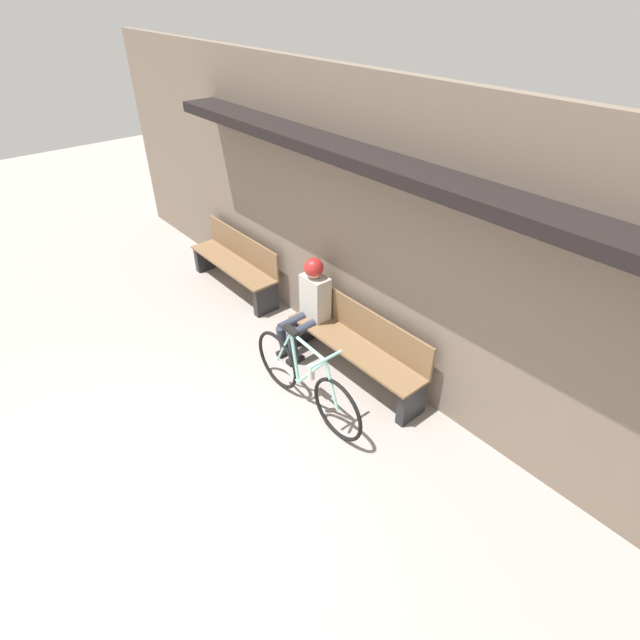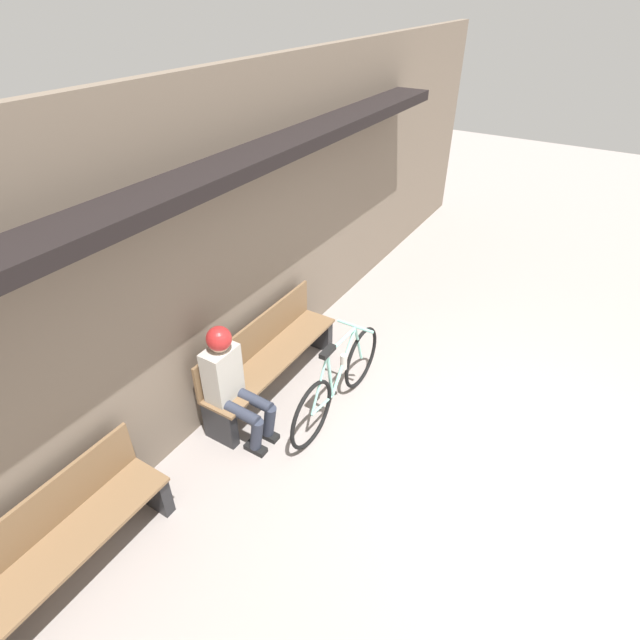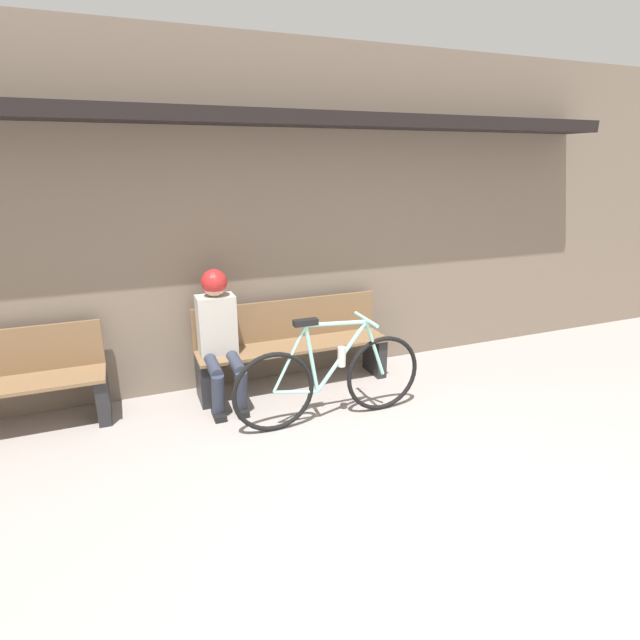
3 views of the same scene
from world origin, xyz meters
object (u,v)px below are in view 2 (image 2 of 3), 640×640
Objects in this scene: park_bench_near at (269,357)px; bicycle at (338,381)px; park_bench_far at (53,552)px; person_seated at (230,378)px.

park_bench_near is 0.82m from bicycle.
park_bench_near is 1.10× the size of bicycle.
bicycle is at bearing -17.10° from park_bench_far.
park_bench_near is 0.80m from person_seated.
person_seated is (-0.73, -0.11, 0.30)m from park_bench_near.
person_seated reaches higher than bicycle.
park_bench_near and park_bench_far have the same top height.
person_seated is 0.71× the size of park_bench_far.
bicycle is at bearing -85.42° from park_bench_near.
bicycle is 2.76m from park_bench_far.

